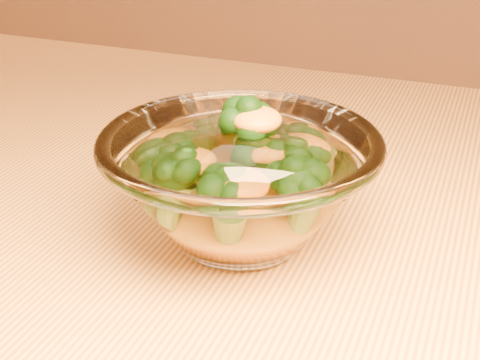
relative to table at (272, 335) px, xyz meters
name	(u,v)px	position (x,y,z in m)	size (l,w,h in m)	color
table	(272,335)	(0.00, 0.00, 0.00)	(1.20, 0.80, 0.75)	gold
glass_bowl	(240,185)	(-0.02, -0.02, 0.14)	(0.20, 0.20, 0.09)	white
cheese_sauce	(240,208)	(-0.02, -0.02, 0.13)	(0.10, 0.10, 0.03)	orange
broccoli_heap	(237,165)	(-0.02, -0.01, 0.16)	(0.13, 0.14, 0.08)	black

